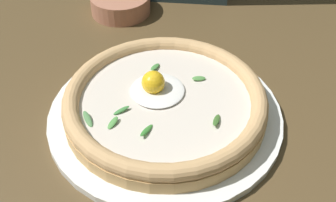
{
  "coord_description": "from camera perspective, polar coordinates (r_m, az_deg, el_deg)",
  "views": [
    {
      "loc": [
        -0.47,
        0.0,
        0.43
      ],
      "look_at": [
        -0.04,
        -0.03,
        0.03
      ],
      "focal_mm": 44.26,
      "sensor_mm": 36.0,
      "label": 1
    }
  ],
  "objects": [
    {
      "name": "pizza",
      "position": [
        0.59,
        -0.03,
        -0.03
      ],
      "size": [
        0.29,
        0.29,
        0.06
      ],
      "color": "tan",
      "rests_on": "pizza_plate"
    },
    {
      "name": "side_bowl",
      "position": [
        0.85,
        -6.26,
        13.21
      ],
      "size": [
        0.12,
        0.12,
        0.04
      ],
      "primitive_type": "cylinder",
      "color": "#B57257",
      "rests_on": "ground"
    },
    {
      "name": "ground_plane",
      "position": [
        0.65,
        -2.76,
        -0.92
      ],
      "size": [
        2.4,
        2.4,
        0.03
      ],
      "primitive_type": "cube",
      "color": "brown",
      "rests_on": "ground"
    },
    {
      "name": "pizza_plate",
      "position": [
        0.6,
        -0.0,
        -1.82
      ],
      "size": [
        0.34,
        0.34,
        0.01
      ],
      "primitive_type": "cylinder",
      "color": "white",
      "rests_on": "ground"
    }
  ]
}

